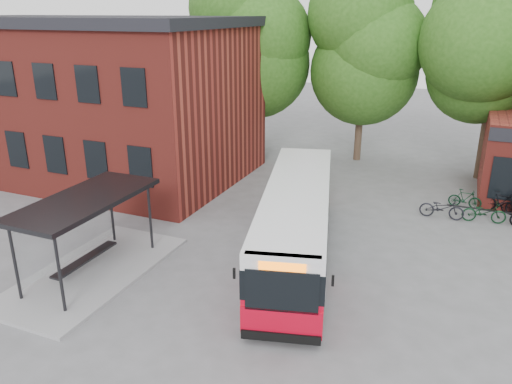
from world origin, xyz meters
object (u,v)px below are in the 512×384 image
at_px(bus_shelter, 89,236).
at_px(bicycle_2, 484,212).
at_px(city_bus, 296,223).
at_px(bicycle_0, 442,208).
at_px(bicycle_1, 465,199).
at_px(bicycle_3, 501,202).

xyz_separation_m(bus_shelter, bicycle_2, (12.74, 10.33, -0.97)).
height_order(city_bus, bicycle_0, city_bus).
bearing_deg(bicycle_2, bicycle_1, 18.52).
height_order(bicycle_1, bicycle_2, bicycle_2).
distance_m(bicycle_0, bicycle_3, 3.04).
distance_m(bus_shelter, city_bus, 7.36).
relative_size(bus_shelter, bicycle_2, 3.83).
xyz_separation_m(bus_shelter, bicycle_1, (11.93, 11.90, -1.00)).
distance_m(bicycle_2, bicycle_3, 1.71).
bearing_deg(bus_shelter, bicycle_0, 42.57).
bearing_deg(bicycle_3, bus_shelter, 151.37).
height_order(bicycle_2, bicycle_3, bicycle_3).
relative_size(bus_shelter, city_bus, 0.64).
bearing_deg(bicycle_1, bicycle_2, -149.45).
distance_m(bicycle_1, bicycle_2, 1.77).
bearing_deg(bicycle_3, bicycle_1, 109.01).
relative_size(bicycle_0, bicycle_3, 1.12).
bearing_deg(bicycle_1, bicycle_3, -87.66).
bearing_deg(bicycle_0, bus_shelter, 132.04).
xyz_separation_m(bicycle_2, bicycle_3, (0.73, 1.55, 0.03)).
bearing_deg(bus_shelter, city_bus, 32.58).
height_order(city_bus, bicycle_2, city_bus).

